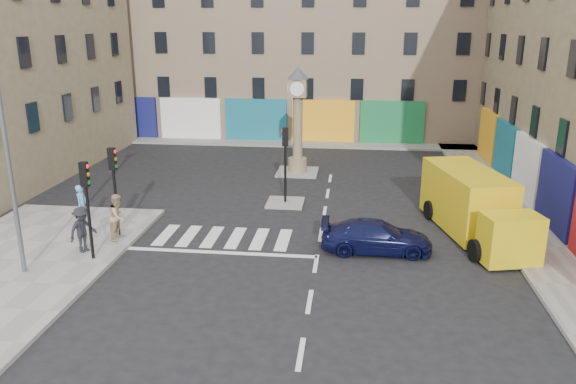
% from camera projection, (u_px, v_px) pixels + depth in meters
% --- Properties ---
extents(ground, '(120.00, 120.00, 0.00)m').
position_uv_depth(ground, '(314.00, 275.00, 19.93)').
color(ground, black).
rests_on(ground, ground).
extents(sidewalk_right, '(2.60, 30.00, 0.15)m').
position_uv_depth(sidewalk_right, '(499.00, 198.00, 28.45)').
color(sidewalk_right, gray).
rests_on(sidewalk_right, ground).
extents(sidewalk_far, '(32.00, 2.40, 0.15)m').
position_uv_depth(sidewalk_far, '(282.00, 143.00, 41.46)').
color(sidewalk_far, gray).
rests_on(sidewalk_far, ground).
extents(island_near, '(1.80, 1.80, 0.12)m').
position_uv_depth(island_near, '(285.00, 203.00, 27.74)').
color(island_near, gray).
rests_on(island_near, ground).
extents(island_far, '(2.40, 2.40, 0.12)m').
position_uv_depth(island_far, '(297.00, 172.00, 33.44)').
color(island_far, gray).
rests_on(island_far, ground).
extents(building_far, '(32.00, 10.00, 17.00)m').
position_uv_depth(building_far, '(291.00, 24.00, 44.53)').
color(building_far, '#7E6954').
rests_on(building_far, ground).
extents(traffic_light_left_near, '(0.28, 0.22, 3.70)m').
position_uv_depth(traffic_light_left_near, '(87.00, 195.00, 20.28)').
color(traffic_light_left_near, black).
rests_on(traffic_light_left_near, sidewalk_left).
extents(traffic_light_left_far, '(0.28, 0.22, 3.70)m').
position_uv_depth(traffic_light_left_far, '(114.00, 178.00, 22.56)').
color(traffic_light_left_far, black).
rests_on(traffic_light_left_far, sidewalk_left).
extents(traffic_light_island, '(0.28, 0.22, 3.70)m').
position_uv_depth(traffic_light_island, '(285.00, 153.00, 27.01)').
color(traffic_light_island, black).
rests_on(traffic_light_island, island_near).
extents(lamp_post, '(0.50, 0.25, 8.30)m').
position_uv_depth(lamp_post, '(6.00, 143.00, 18.53)').
color(lamp_post, '#595B60').
rests_on(lamp_post, sidewalk_left).
extents(clock_pillar, '(1.20, 1.20, 6.10)m').
position_uv_depth(clock_pillar, '(298.00, 114.00, 32.43)').
color(clock_pillar, '#8C7C5C').
rests_on(clock_pillar, island_far).
extents(navy_sedan, '(4.32, 1.81, 1.25)m').
position_uv_depth(navy_sedan, '(376.00, 237.00, 21.81)').
color(navy_sedan, black).
rests_on(navy_sedan, ground).
extents(yellow_van, '(3.75, 7.46, 2.60)m').
position_uv_depth(yellow_van, '(473.00, 205.00, 23.44)').
color(yellow_van, gold).
rests_on(yellow_van, ground).
extents(pedestrian_blue, '(0.43, 0.64, 1.72)m').
position_uv_depth(pedestrian_blue, '(82.00, 204.00, 24.45)').
color(pedestrian_blue, '#5BA1D0').
rests_on(pedestrian_blue, sidewalk_left).
extents(pedestrian_tan, '(0.83, 1.00, 1.89)m').
position_uv_depth(pedestrian_tan, '(119.00, 217.00, 22.63)').
color(pedestrian_tan, tan).
rests_on(pedestrian_tan, sidewalk_left).
extents(pedestrian_dark, '(1.10, 1.34, 1.80)m').
position_uv_depth(pedestrian_dark, '(83.00, 229.00, 21.35)').
color(pedestrian_dark, black).
rests_on(pedestrian_dark, sidewalk_left).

